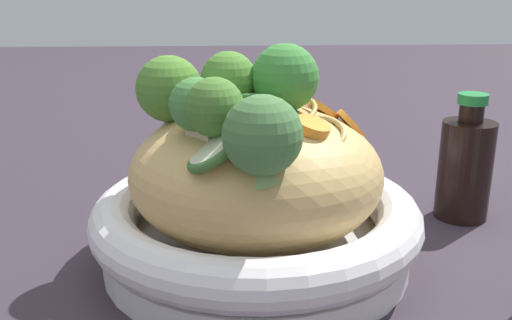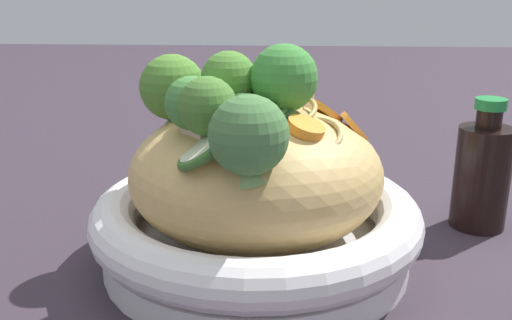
{
  "view_description": "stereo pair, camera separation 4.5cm",
  "coord_description": "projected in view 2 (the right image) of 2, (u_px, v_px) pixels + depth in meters",
  "views": [
    {
      "loc": [
        0.02,
        0.43,
        0.22
      ],
      "look_at": [
        0.0,
        0.0,
        0.09
      ],
      "focal_mm": 40.61,
      "sensor_mm": 36.0,
      "label": 1
    },
    {
      "loc": [
        -0.02,
        0.43,
        0.22
      ],
      "look_at": [
        0.0,
        0.0,
        0.09
      ],
      "focal_mm": 40.61,
      "sensor_mm": 36.0,
      "label": 2
    }
  ],
  "objects": [
    {
      "name": "carrot_coins",
      "position": [
        300.0,
        125.0,
        0.42
      ],
      "size": [
        0.12,
        0.12,
        0.04
      ],
      "color": "orange",
      "rests_on": "serving_bowl"
    },
    {
      "name": "soy_sauce_bottle",
      "position": [
        482.0,
        174.0,
        0.53
      ],
      "size": [
        0.05,
        0.05,
        0.12
      ],
      "color": "black",
      "rests_on": "ground_plane"
    },
    {
      "name": "broccoli_florets",
      "position": [
        229.0,
        102.0,
        0.41
      ],
      "size": [
        0.15,
        0.16,
        0.08
      ],
      "color": "#8CB670",
      "rests_on": "serving_bowl"
    },
    {
      "name": "zucchini_slices",
      "position": [
        239.0,
        121.0,
        0.41
      ],
      "size": [
        0.09,
        0.1,
        0.05
      ],
      "color": "beige",
      "rests_on": "serving_bowl"
    },
    {
      "name": "serving_bowl",
      "position": [
        256.0,
        226.0,
        0.47
      ],
      "size": [
        0.26,
        0.26,
        0.06
      ],
      "color": "white",
      "rests_on": "ground_plane"
    },
    {
      "name": "noodle_heap",
      "position": [
        256.0,
        172.0,
        0.46
      ],
      "size": [
        0.2,
        0.2,
        0.11
      ],
      "color": "tan",
      "rests_on": "serving_bowl"
    },
    {
      "name": "chicken_chunks",
      "position": [
        253.0,
        102.0,
        0.47
      ],
      "size": [
        0.1,
        0.14,
        0.04
      ],
      "color": "beige",
      "rests_on": "serving_bowl"
    },
    {
      "name": "ground_plane",
      "position": [
        256.0,
        259.0,
        0.48
      ],
      "size": [
        3.0,
        3.0,
        0.0
      ],
      "primitive_type": "plane",
      "color": "#332934"
    }
  ]
}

